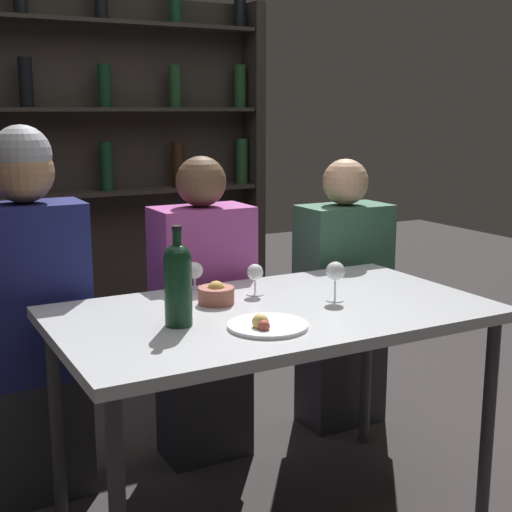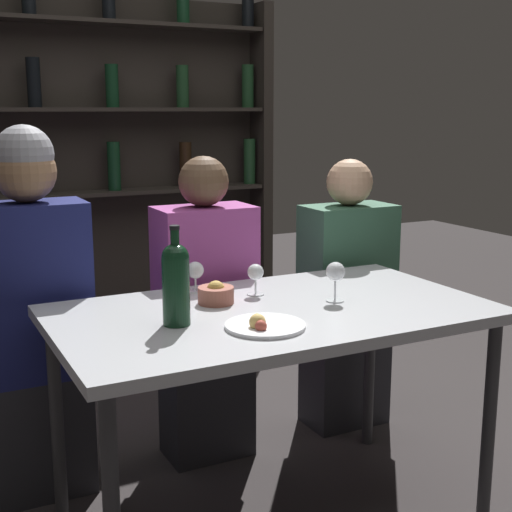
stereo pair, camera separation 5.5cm
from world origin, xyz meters
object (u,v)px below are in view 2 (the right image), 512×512
(wine_glass_0, at_px, (335,273))
(seated_person_left, at_px, (35,319))
(seated_person_center, at_px, (206,319))
(wine_glass_2, at_px, (256,274))
(wine_bottle, at_px, (176,280))
(seated_person_right, at_px, (346,303))
(snack_bowl, at_px, (216,294))
(wine_glass_1, at_px, (195,272))
(food_plate_0, at_px, (264,325))

(wine_glass_0, relative_size, seated_person_left, 0.10)
(seated_person_center, bearing_deg, wine_glass_2, -85.93)
(wine_bottle, height_order, seated_person_left, seated_person_left)
(seated_person_center, height_order, seated_person_right, seated_person_center)
(wine_glass_2, xyz_separation_m, seated_person_left, (-0.68, 0.38, -0.17))
(seated_person_left, bearing_deg, snack_bowl, -39.32)
(wine_glass_1, height_order, food_plate_0, wine_glass_1)
(snack_bowl, bearing_deg, food_plate_0, -87.52)
(wine_glass_1, bearing_deg, snack_bowl, -89.78)
(wine_glass_0, relative_size, snack_bowl, 1.12)
(food_plate_0, bearing_deg, wine_bottle, 144.82)
(wine_glass_0, height_order, seated_person_left, seated_person_left)
(wine_glass_2, xyz_separation_m, seated_person_right, (0.64, 0.38, -0.28))
(wine_glass_1, distance_m, seated_person_right, 0.89)
(wine_bottle, distance_m, seated_person_right, 1.21)
(food_plate_0, bearing_deg, wine_glass_0, 24.33)
(wine_glass_1, distance_m, snack_bowl, 0.18)
(wine_glass_1, xyz_separation_m, snack_bowl, (0.00, -0.18, -0.04))
(wine_glass_2, height_order, seated_person_center, seated_person_center)
(seated_person_left, bearing_deg, wine_bottle, -61.76)
(wine_glass_1, distance_m, wine_glass_2, 0.22)
(wine_glass_2, bearing_deg, seated_person_right, 30.76)
(food_plate_0, height_order, seated_person_center, seated_person_center)
(wine_bottle, height_order, seated_person_center, seated_person_center)
(wine_glass_0, xyz_separation_m, seated_person_right, (0.44, 0.58, -0.30))
(wine_bottle, height_order, snack_bowl, wine_bottle)
(wine_glass_2, relative_size, snack_bowl, 0.91)
(wine_bottle, xyz_separation_m, seated_person_center, (0.34, 0.58, -0.32))
(seated_person_right, bearing_deg, wine_bottle, -149.82)
(wine_bottle, relative_size, wine_glass_2, 2.76)
(food_plate_0, bearing_deg, wine_glass_2, 66.61)
(seated_person_center, distance_m, seated_person_right, 0.67)
(wine_bottle, bearing_deg, wine_glass_0, 0.85)
(food_plate_0, relative_size, snack_bowl, 2.00)
(wine_bottle, bearing_deg, wine_glass_1, 59.66)
(wine_glass_2, bearing_deg, snack_bowl, -166.46)
(wine_bottle, distance_m, seated_person_center, 0.75)
(wine_glass_2, distance_m, food_plate_0, 0.39)
(wine_glass_2, bearing_deg, wine_bottle, -150.85)
(wine_glass_1, relative_size, seated_person_left, 0.08)
(food_plate_0, xyz_separation_m, seated_person_center, (0.13, 0.73, -0.20))
(seated_person_center, bearing_deg, wine_glass_0, -68.73)
(wine_glass_1, bearing_deg, seated_person_center, 60.19)
(snack_bowl, bearing_deg, wine_bottle, -140.55)
(seated_person_center, xyz_separation_m, seated_person_right, (0.67, 0.00, -0.02))
(seated_person_center, relative_size, seated_person_right, 1.03)
(wine_bottle, relative_size, wine_glass_1, 2.79)
(wine_bottle, bearing_deg, food_plate_0, -35.18)
(seated_person_center, bearing_deg, food_plate_0, -99.74)
(wine_bottle, bearing_deg, seated_person_center, 59.88)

